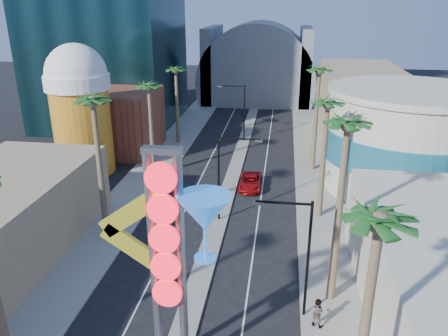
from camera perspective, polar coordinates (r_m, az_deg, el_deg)
sidewalk_west at (r=55.21m, az=-8.15°, el=1.16°), size 5.00×100.00×0.15m
sidewalk_east at (r=53.36m, az=11.89°, el=0.20°), size 5.00×100.00×0.15m
median at (r=56.27m, az=2.03°, el=1.74°), size 1.60×84.00×0.15m
brick_filler_west at (r=58.83m, az=-13.70°, el=6.01°), size 10.00×10.00×8.00m
filler_east at (r=65.21m, az=17.31°, el=8.00°), size 10.00×20.00×10.00m
beer_mug at (r=51.23m, az=-18.30°, el=7.81°), size 7.00×7.00×14.50m
turquoise_building at (r=48.51m, az=22.76°, el=3.33°), size 16.60×16.60×10.60m
canopy at (r=88.19m, az=4.41°, el=11.61°), size 22.00×16.00×22.00m
neon_sign at (r=21.57m, az=-5.37°, el=-10.73°), size 6.53×2.60×12.55m
streetlight_0 at (r=37.77m, az=0.12°, el=-0.34°), size 3.79×0.25×8.00m
streetlight_1 at (r=60.72m, az=2.17°, el=7.91°), size 3.79×0.25×8.00m
streetlight_2 at (r=26.74m, az=9.98°, el=-10.40°), size 3.45×0.25×8.00m
palm_1 at (r=34.88m, az=-16.67°, el=7.21°), size 2.40×2.40×12.70m
palm_2 at (r=47.95m, az=-9.76°, el=9.72°), size 2.40×2.40×11.20m
palm_3 at (r=59.33m, az=-6.31°, el=12.02°), size 2.40×2.40×11.20m
palm_4 at (r=17.40m, az=19.42°, el=-8.61°), size 2.40×2.40×12.20m
palm_5 at (r=26.19m, az=15.74°, el=3.89°), size 2.40×2.40×13.20m
palm_6 at (r=38.05m, az=13.36°, el=7.23°), size 2.40×2.40×11.70m
palm_7 at (r=49.62m, az=12.31°, el=11.49°), size 2.40×2.40×12.70m
red_pickup at (r=46.32m, az=3.46°, el=-1.81°), size 2.37×5.00×1.38m
pedestrian_b at (r=28.24m, az=12.03°, el=-17.94°), size 1.11×1.01×1.87m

